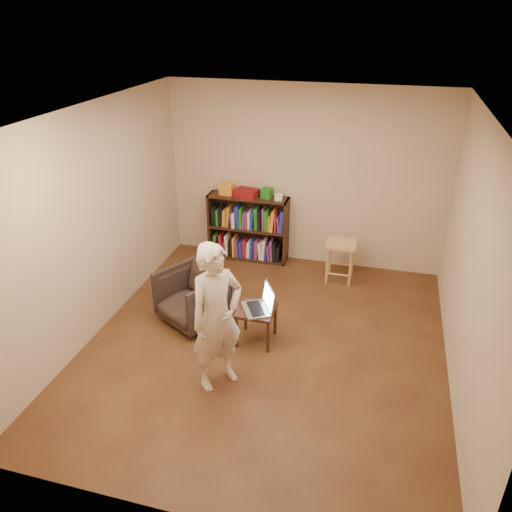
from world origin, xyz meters
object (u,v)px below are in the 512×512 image
(side_table, at_px, (256,314))
(laptop, at_px, (260,305))
(armchair, at_px, (193,296))
(bookshelf, at_px, (248,231))
(stool, at_px, (341,250))
(person, at_px, (217,318))

(side_table, xyz_separation_m, laptop, (0.05, 0.00, 0.14))
(side_table, bearing_deg, armchair, 166.38)
(bookshelf, relative_size, laptop, 2.50)
(armchair, bearing_deg, bookshelf, 114.30)
(armchair, bearing_deg, side_table, 16.15)
(bookshelf, relative_size, side_table, 2.79)
(stool, xyz_separation_m, side_table, (-0.76, -1.70, -0.11))
(stool, bearing_deg, person, -110.85)
(laptop, xyz_separation_m, person, (-0.23, -0.79, 0.29))
(bookshelf, height_order, stool, bookshelf)
(bookshelf, bearing_deg, person, -80.18)
(stool, bearing_deg, laptop, -112.75)
(side_table, relative_size, laptop, 0.90)
(side_table, distance_m, person, 0.91)
(armchair, xyz_separation_m, person, (0.66, -0.99, 0.45))
(laptop, bearing_deg, armchair, -132.31)
(armchair, relative_size, laptop, 1.53)
(bookshelf, distance_m, person, 2.88)
(side_table, relative_size, person, 0.27)
(bookshelf, relative_size, stool, 2.06)
(laptop, bearing_deg, person, -46.08)
(person, bearing_deg, bookshelf, 48.35)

